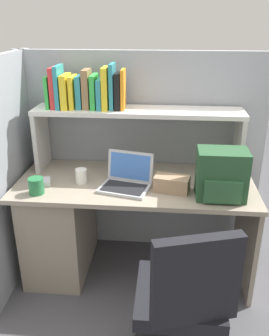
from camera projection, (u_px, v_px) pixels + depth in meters
The scene contains 13 objects.
ground_plane at pixel (135, 269), 2.75m from camera, with size 8.00×8.00×0.00m, color #4C4C51.
desk at pixel (82, 220), 2.63m from camera, with size 1.60×0.70×0.73m.
cubicle_partition_rear at pixel (140, 155), 2.80m from camera, with size 1.84×0.05×1.55m, color gray.
cubicle_partition_left at pixel (10, 174), 2.48m from camera, with size 0.05×1.06×1.55m, color gray.
overhead_hutch at pixel (138, 123), 2.51m from camera, with size 1.44×0.28×0.45m.
reference_books_on_shelf at pixel (86, 90), 2.46m from camera, with size 0.53×0.19×0.30m.
laptop at pixel (127, 180), 2.37m from camera, with size 0.36×0.31×0.22m.
backpack at pixel (222, 175), 2.20m from camera, with size 0.30×0.23×0.31m.
computer_mouse at pixel (46, 182), 2.43m from camera, with size 0.06×0.10×0.03m, color silver.
paper_cup at pixel (81, 176), 2.43m from camera, with size 0.08×0.08×0.10m, color white.
tissue_box at pixel (172, 184), 2.32m from camera, with size 0.22×0.12×0.10m, color #9E7F60.
snack_canister at pixel (36, 186), 2.29m from camera, with size 0.10×0.10×0.10m, color #26723F.
office_chair at pixel (182, 312), 1.83m from camera, with size 0.52×0.54×0.93m.
Camera 1 is at (0.20, -2.23, 1.78)m, focal length 38.90 mm.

